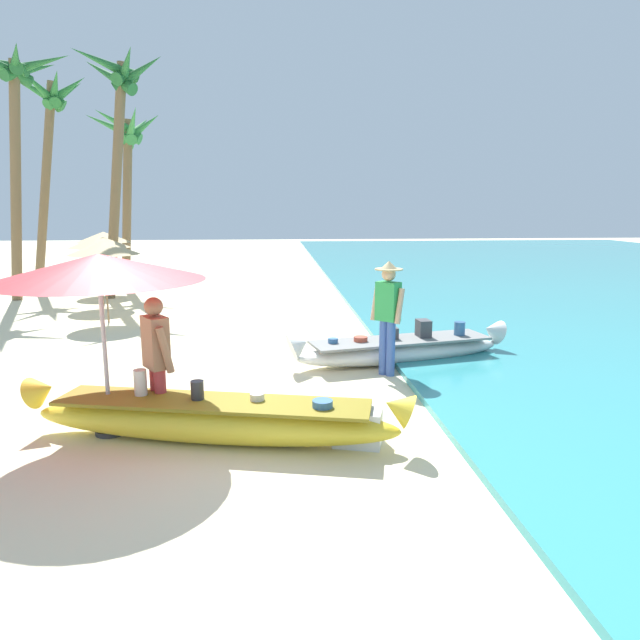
# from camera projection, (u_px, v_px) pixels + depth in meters

# --- Properties ---
(ground_plane) EXTENTS (80.00, 80.00, 0.00)m
(ground_plane) POSITION_uv_depth(u_px,v_px,m) (201.00, 426.00, 7.13)
(ground_plane) COLOR beige
(boat_yellow_foreground) EXTENTS (4.59, 1.60, 0.80)m
(boat_yellow_foreground) POSITION_uv_depth(u_px,v_px,m) (213.00, 419.00, 6.61)
(boat_yellow_foreground) COLOR yellow
(boat_yellow_foreground) RESTS_ON ground
(boat_white_midground) EXTENTS (4.08, 1.58, 0.72)m
(boat_white_midground) POSITION_uv_depth(u_px,v_px,m) (401.00, 349.00, 9.95)
(boat_white_midground) COLOR white
(boat_white_midground) RESTS_ON ground
(person_vendor_hatted) EXTENTS (0.53, 0.54, 1.85)m
(person_vendor_hatted) POSITION_uv_depth(u_px,v_px,m) (388.00, 310.00, 9.07)
(person_vendor_hatted) COLOR #3D5BA8
(person_vendor_hatted) RESTS_ON ground
(person_tourist_customer) EXTENTS (0.47, 0.57, 1.64)m
(person_tourist_customer) POSITION_uv_depth(u_px,v_px,m) (157.00, 357.00, 6.83)
(person_tourist_customer) COLOR #B2383D
(person_tourist_customer) RESTS_ON ground
(patio_umbrella_large) EXTENTS (2.40, 2.40, 2.16)m
(patio_umbrella_large) POSITION_uv_depth(u_px,v_px,m) (98.00, 268.00, 6.50)
(patio_umbrella_large) COLOR #B7B7BC
(patio_umbrella_large) RESTS_ON ground
(parasol_row_0) EXTENTS (1.60, 1.60, 1.91)m
(parasol_row_0) POSITION_uv_depth(u_px,v_px,m) (103.00, 248.00, 13.12)
(parasol_row_0) COLOR #8E6B47
(parasol_row_0) RESTS_ON ground
(parasol_row_1) EXTENTS (1.60, 1.60, 1.91)m
(parasol_row_1) POSITION_uv_depth(u_px,v_px,m) (99.00, 242.00, 15.27)
(parasol_row_1) COLOR #8E6B47
(parasol_row_1) RESTS_ON ground
(parasol_row_2) EXTENTS (1.60, 1.60, 1.91)m
(parasol_row_2) POSITION_uv_depth(u_px,v_px,m) (103.00, 237.00, 17.49)
(parasol_row_2) COLOR #8E6B47
(parasol_row_2) RESTS_ON ground
(palm_tree_tall_inland) EXTENTS (2.76, 2.81, 6.88)m
(palm_tree_tall_inland) POSITION_uv_depth(u_px,v_px,m) (15.00, 97.00, 15.59)
(palm_tree_tall_inland) COLOR brown
(palm_tree_tall_inland) RESTS_ON ground
(palm_tree_leaning_seaward) EXTENTS (2.59, 2.88, 5.74)m
(palm_tree_leaning_seaward) POSITION_uv_depth(u_px,v_px,m) (127.00, 146.00, 18.38)
(palm_tree_leaning_seaward) COLOR brown
(palm_tree_leaning_seaward) RESTS_ON ground
(palm_tree_mid_cluster) EXTENTS (2.53, 2.56, 6.89)m
(palm_tree_mid_cluster) POSITION_uv_depth(u_px,v_px,m) (50.00, 119.00, 18.27)
(palm_tree_mid_cluster) COLOR brown
(palm_tree_mid_cluster) RESTS_ON ground
(palm_tree_far_behind) EXTENTS (2.56, 2.57, 6.92)m
(palm_tree_far_behind) POSITION_uv_depth(u_px,v_px,m) (119.00, 107.00, 15.94)
(palm_tree_far_behind) COLOR brown
(palm_tree_far_behind) RESTS_ON ground
(cooler_box) EXTENTS (0.62, 0.52, 0.42)m
(cooler_box) POSITION_uv_depth(u_px,v_px,m) (358.00, 427.00, 6.55)
(cooler_box) COLOR silver
(cooler_box) RESTS_ON ground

